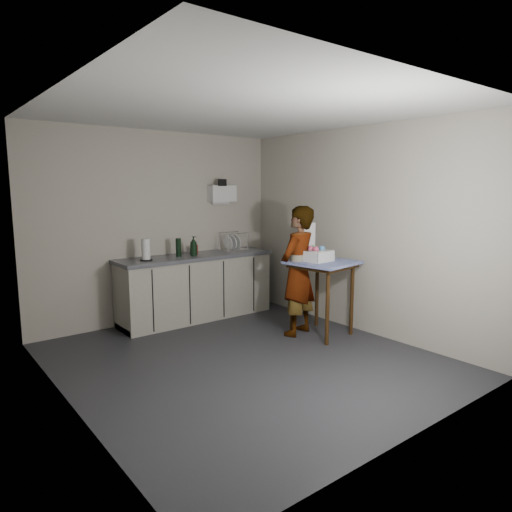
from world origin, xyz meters
TOP-DOWN VIEW (x-y plane):
  - ground at (0.00, 0.00)m, footprint 4.00×4.00m
  - wall_back at (0.00, 1.99)m, footprint 3.60×0.02m
  - wall_right at (1.79, 0.00)m, footprint 0.02×4.00m
  - wall_left at (-1.79, 0.00)m, footprint 0.02×4.00m
  - ceiling at (0.00, 0.00)m, footprint 3.60×4.00m
  - kitchen_counter at (0.40, 1.70)m, footprint 2.24×0.62m
  - wall_shelf at (1.00, 1.92)m, footprint 0.42×0.18m
  - side_table at (1.26, 0.09)m, footprint 0.83×0.83m
  - standing_man at (1.04, 0.31)m, footprint 0.68×0.55m
  - soap_bottle at (0.32, 1.62)m, footprint 0.14×0.14m
  - soda_can at (0.43, 1.76)m, footprint 0.07×0.07m
  - dark_bottle at (0.14, 1.71)m, footprint 0.07×0.07m
  - paper_towel at (-0.36, 1.66)m, footprint 0.16×0.16m
  - dish_rack at (1.07, 1.74)m, footprint 0.39×0.29m
  - bakery_box at (1.21, 0.18)m, footprint 0.35×0.36m

SIDE VIEW (x-z plane):
  - ground at x=0.00m, z-range 0.00..0.00m
  - kitchen_counter at x=0.40m, z-range -0.03..0.88m
  - standing_man at x=1.04m, z-range 0.00..1.62m
  - side_table at x=1.26m, z-range 0.35..1.29m
  - dish_rack at x=1.07m, z-range 0.84..1.11m
  - soda_can at x=0.43m, z-range 0.91..1.04m
  - dark_bottle at x=0.14m, z-range 0.91..1.16m
  - bakery_box at x=1.21m, z-range 0.81..1.27m
  - paper_towel at x=-0.36m, z-range 0.90..1.18m
  - soap_bottle at x=0.32m, z-range 0.91..1.18m
  - wall_back at x=0.00m, z-range 0.00..2.60m
  - wall_right at x=1.79m, z-range 0.00..2.60m
  - wall_left at x=-1.79m, z-range 0.00..2.60m
  - wall_shelf at x=1.00m, z-range 1.56..1.93m
  - ceiling at x=0.00m, z-range 2.59..2.60m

